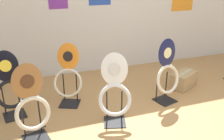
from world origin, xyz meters
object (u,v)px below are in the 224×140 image
at_px(toilet_seat_display_navy_moon, 167,74).
at_px(toilet_seat_display_white_plain, 115,94).
at_px(storage_box, 184,80).
at_px(toilet_seat_display_orange_sun, 68,76).
at_px(toilet_seat_display_jazz_black, 10,87).
at_px(toilet_seat_display_woodgrain, 32,108).

bearing_deg(toilet_seat_display_navy_moon, toilet_seat_display_white_plain, -163.22).
height_order(toilet_seat_display_navy_moon, storage_box, toilet_seat_display_navy_moon).
bearing_deg(storage_box, toilet_seat_display_navy_moon, -149.12).
bearing_deg(storage_box, toilet_seat_display_orange_sun, 177.62).
bearing_deg(toilet_seat_display_jazz_black, storage_box, -0.40).
relative_size(toilet_seat_display_woodgrain, storage_box, 1.75).
height_order(toilet_seat_display_white_plain, toilet_seat_display_orange_sun, toilet_seat_display_white_plain).
distance_m(toilet_seat_display_white_plain, toilet_seat_display_jazz_black, 1.39).
bearing_deg(toilet_seat_display_navy_moon, toilet_seat_display_jazz_black, 171.15).
distance_m(toilet_seat_display_white_plain, toilet_seat_display_orange_sun, 0.82).
height_order(toilet_seat_display_white_plain, toilet_seat_display_woodgrain, toilet_seat_display_woodgrain).
height_order(toilet_seat_display_orange_sun, storage_box, toilet_seat_display_orange_sun).
height_order(toilet_seat_display_woodgrain, storage_box, toilet_seat_display_woodgrain).
distance_m(toilet_seat_display_navy_moon, toilet_seat_display_orange_sun, 1.43).
bearing_deg(toilet_seat_display_jazz_black, toilet_seat_display_woodgrain, -68.53).
xyz_separation_m(toilet_seat_display_navy_moon, toilet_seat_display_white_plain, (-0.91, -0.27, -0.03)).
bearing_deg(toilet_seat_display_woodgrain, toilet_seat_display_orange_sun, 52.75).
height_order(toilet_seat_display_white_plain, storage_box, toilet_seat_display_white_plain).
height_order(toilet_seat_display_navy_moon, toilet_seat_display_jazz_black, toilet_seat_display_navy_moon).
relative_size(toilet_seat_display_white_plain, toilet_seat_display_orange_sun, 1.01).
distance_m(toilet_seat_display_navy_moon, storage_box, 0.69).
distance_m(toilet_seat_display_jazz_black, storage_box, 2.70).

